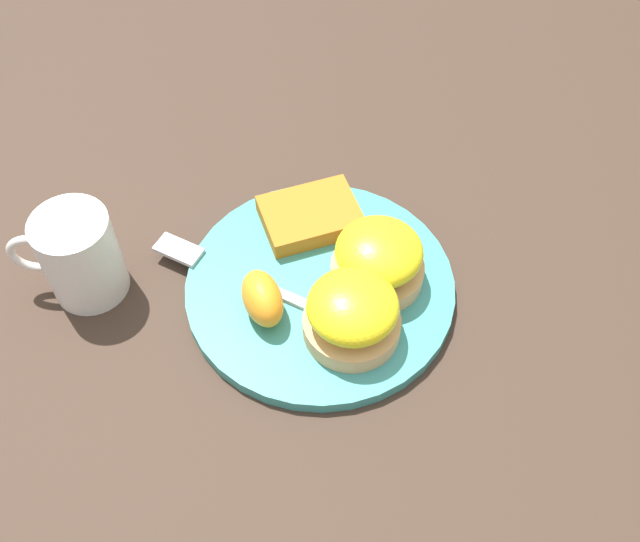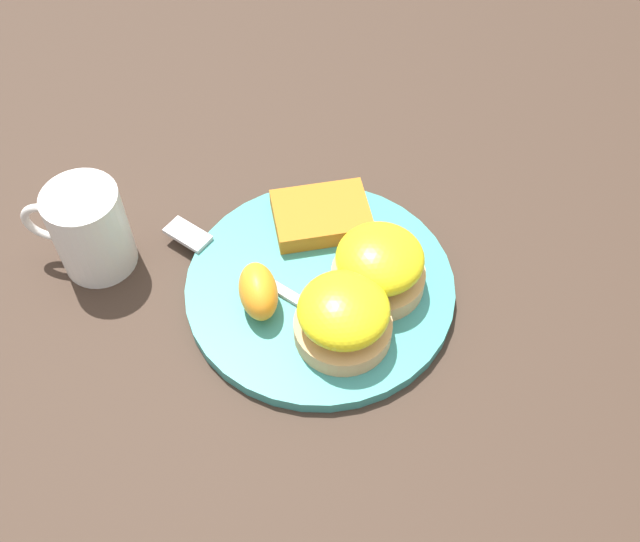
{
  "view_description": "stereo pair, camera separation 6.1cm",
  "coord_description": "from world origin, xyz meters",
  "px_view_note": "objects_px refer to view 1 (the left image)",
  "views": [
    {
      "loc": [
        0.01,
        0.43,
        0.61
      ],
      "look_at": [
        0.0,
        0.0,
        0.03
      ],
      "focal_mm": 42.0,
      "sensor_mm": 36.0,
      "label": 1
    },
    {
      "loc": [
        -0.05,
        0.42,
        0.61
      ],
      "look_at": [
        0.0,
        0.0,
        0.03
      ],
      "focal_mm": 42.0,
      "sensor_mm": 36.0,
      "label": 2
    }
  ],
  "objects_px": {
    "hashbrown_patty": "(310,216)",
    "orange_wedge": "(262,298)",
    "cup": "(79,256)",
    "sandwich_benedict_right": "(378,259)",
    "sandwich_benedict_left": "(352,313)",
    "fork": "(244,278)"
  },
  "relations": [
    {
      "from": "sandwich_benedict_left",
      "to": "cup",
      "type": "xyz_separation_m",
      "value": [
        0.26,
        -0.07,
        0.0
      ]
    },
    {
      "from": "sandwich_benedict_left",
      "to": "hashbrown_patty",
      "type": "height_order",
      "value": "sandwich_benedict_left"
    },
    {
      "from": "sandwich_benedict_left",
      "to": "hashbrown_patty",
      "type": "distance_m",
      "value": 0.14
    },
    {
      "from": "hashbrown_patty",
      "to": "orange_wedge",
      "type": "relative_size",
      "value": 1.62
    },
    {
      "from": "hashbrown_patty",
      "to": "cup",
      "type": "xyz_separation_m",
      "value": [
        0.22,
        0.07,
        0.02
      ]
    },
    {
      "from": "hashbrown_patty",
      "to": "orange_wedge",
      "type": "distance_m",
      "value": 0.12
    },
    {
      "from": "sandwich_benedict_right",
      "to": "hashbrown_patty",
      "type": "relative_size",
      "value": 0.93
    },
    {
      "from": "sandwich_benedict_left",
      "to": "fork",
      "type": "xyz_separation_m",
      "value": [
        0.1,
        -0.06,
        -0.03
      ]
    },
    {
      "from": "fork",
      "to": "hashbrown_patty",
      "type": "bearing_deg",
      "value": -132.22
    },
    {
      "from": "sandwich_benedict_left",
      "to": "cup",
      "type": "relative_size",
      "value": 0.87
    },
    {
      "from": "sandwich_benedict_left",
      "to": "cup",
      "type": "bearing_deg",
      "value": -14.49
    },
    {
      "from": "cup",
      "to": "hashbrown_patty",
      "type": "bearing_deg",
      "value": -162.88
    },
    {
      "from": "sandwich_benedict_right",
      "to": "sandwich_benedict_left",
      "type": "bearing_deg",
      "value": 65.94
    },
    {
      "from": "sandwich_benedict_left",
      "to": "orange_wedge",
      "type": "height_order",
      "value": "sandwich_benedict_left"
    },
    {
      "from": "orange_wedge",
      "to": "fork",
      "type": "xyz_separation_m",
      "value": [
        0.02,
        -0.04,
        -0.02
      ]
    },
    {
      "from": "orange_wedge",
      "to": "fork",
      "type": "distance_m",
      "value": 0.05
    },
    {
      "from": "cup",
      "to": "sandwich_benedict_left",
      "type": "bearing_deg",
      "value": 165.51
    },
    {
      "from": "sandwich_benedict_left",
      "to": "fork",
      "type": "relative_size",
      "value": 0.43
    },
    {
      "from": "sandwich_benedict_right",
      "to": "cup",
      "type": "bearing_deg",
      "value": -0.98
    },
    {
      "from": "hashbrown_patty",
      "to": "orange_wedge",
      "type": "bearing_deg",
      "value": 67.7
    },
    {
      "from": "cup",
      "to": "sandwich_benedict_right",
      "type": "bearing_deg",
      "value": 179.02
    },
    {
      "from": "sandwich_benedict_right",
      "to": "hashbrown_patty",
      "type": "bearing_deg",
      "value": -48.46
    }
  ]
}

